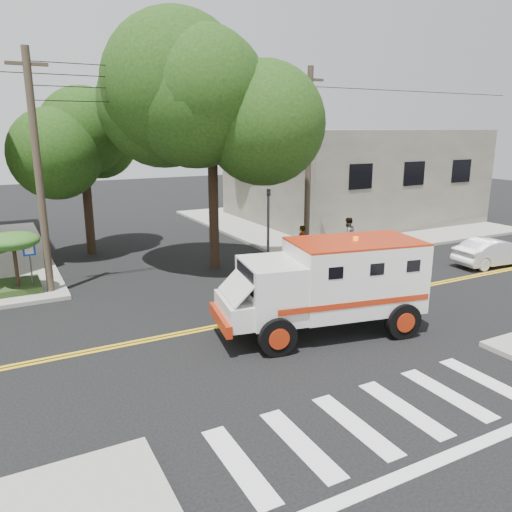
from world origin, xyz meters
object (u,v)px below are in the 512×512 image
armored_truck (330,282)px  pedestrian_a (301,243)px  parked_sedan (493,252)px  pedestrian_b (348,235)px

armored_truck → pedestrian_a: 8.44m
parked_sedan → pedestrian_b: (-4.87, 4.66, 0.40)m
armored_truck → parked_sedan: size_ratio=1.71×
parked_sedan → pedestrian_a: bearing=62.7°
armored_truck → pedestrian_a: bearing=73.6°
pedestrian_a → pedestrian_b: bearing=147.8°
armored_truck → parked_sedan: 11.83m
parked_sedan → pedestrian_b: pedestrian_b is taller
armored_truck → pedestrian_b: (6.57, 7.50, -0.60)m
armored_truck → pedestrian_b: bearing=59.3°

